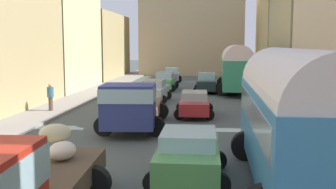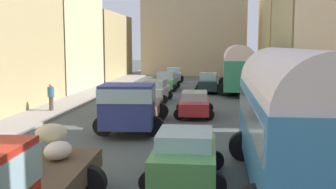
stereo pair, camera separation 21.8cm
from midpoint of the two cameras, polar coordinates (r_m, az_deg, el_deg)
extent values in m
plane|color=#474F4D|center=(26.57, 0.54, -1.68)|extent=(154.00, 154.00, 0.00)
cube|color=gray|center=(28.14, -14.33, -1.27)|extent=(2.50, 70.00, 0.14)
cube|color=gray|center=(26.91, 16.12, -1.70)|extent=(2.50, 70.00, 0.14)
cube|color=beige|center=(37.26, -15.07, 7.36)|extent=(4.54, 10.63, 8.78)
cube|color=tan|center=(49.82, -10.26, 6.69)|extent=(5.53, 14.25, 7.62)
cube|color=tan|center=(39.02, 18.89, 7.54)|extent=(5.32, 11.36, 9.24)
cube|color=tan|center=(50.85, 15.68, 8.08)|extent=(5.10, 11.17, 10.35)
cube|color=tan|center=(55.19, 3.27, 9.12)|extent=(13.45, 6.73, 12.07)
cube|color=tan|center=(54.07, -1.89, 11.83)|extent=(2.86, 2.86, 17.07)
cube|color=tan|center=(53.66, 8.34, 11.80)|extent=(2.86, 2.86, 17.07)
cube|color=teal|center=(11.83, 16.76, -4.92)|extent=(2.44, 8.77, 2.29)
cylinder|color=silver|center=(11.65, 16.96, 0.61)|extent=(2.39, 8.59, 2.27)
cube|color=#99B7C6|center=(11.73, 16.84, -2.50)|extent=(2.48, 8.07, 0.73)
cylinder|color=black|center=(14.57, 10.38, -7.12)|extent=(1.00, 0.35, 1.00)
cylinder|color=black|center=(14.89, 18.95, -7.09)|extent=(1.00, 0.35, 1.00)
cube|color=#318B66|center=(35.05, 9.38, 3.08)|extent=(2.61, 9.88, 2.32)
cylinder|color=silver|center=(34.99, 9.42, 4.98)|extent=(2.55, 9.68, 2.35)
cube|color=#99B7C6|center=(35.02, 9.40, 3.91)|extent=(2.64, 9.09, 0.74)
cylinder|color=black|center=(38.15, 7.44, 1.68)|extent=(1.00, 0.35, 1.00)
cylinder|color=black|center=(38.24, 10.85, 1.63)|extent=(1.00, 0.35, 1.00)
cylinder|color=black|center=(32.09, 7.54, 0.67)|extent=(1.00, 0.35, 1.00)
cylinder|color=black|center=(32.20, 11.59, 0.61)|extent=(1.00, 0.35, 1.00)
cube|color=brown|center=(10.45, -17.70, -11.79)|extent=(2.22, 4.80, 0.55)
ellipsoid|color=beige|center=(10.39, -20.38, -8.99)|extent=(1.07, 1.17, 0.49)
ellipsoid|color=silver|center=(11.22, -15.18, -7.63)|extent=(0.82, 0.98, 0.49)
ellipsoid|color=beige|center=(9.00, -20.87, -11.58)|extent=(1.06, 1.05, 0.47)
ellipsoid|color=beige|center=(11.60, -16.07, -5.24)|extent=(1.07, 0.97, 0.52)
cylinder|color=black|center=(10.99, -10.97, -12.14)|extent=(0.90, 0.32, 0.90)
cylinder|color=black|center=(11.65, -20.92, -11.37)|extent=(0.90, 0.32, 0.90)
cube|color=navy|center=(17.64, -5.92, -1.62)|extent=(2.35, 2.03, 1.88)
cube|color=#99B7C6|center=(17.57, -5.94, 0.08)|extent=(2.40, 2.11, 0.60)
cube|color=brown|center=(21.07, -4.59, -2.01)|extent=(2.53, 5.00, 0.55)
ellipsoid|color=silver|center=(19.32, -4.86, -1.35)|extent=(0.83, 0.65, 0.45)
ellipsoid|color=silver|center=(20.52, -3.28, -0.84)|extent=(0.77, 0.90, 0.44)
ellipsoid|color=beige|center=(19.69, -6.03, -0.99)|extent=(0.90, 0.79, 0.59)
ellipsoid|color=beige|center=(19.80, -5.78, 0.08)|extent=(0.99, 0.92, 0.54)
ellipsoid|color=beige|center=(20.23, -6.20, 0.08)|extent=(1.06, 1.04, 0.50)
cylinder|color=black|center=(17.92, -2.21, -4.50)|extent=(0.90, 0.31, 0.90)
cylinder|color=black|center=(18.23, -9.28, -4.39)|extent=(0.90, 0.31, 0.90)
cylinder|color=black|center=(21.90, -1.38, -2.37)|extent=(0.90, 0.31, 0.90)
cylinder|color=black|center=(22.16, -7.19, -2.32)|extent=(0.90, 0.31, 0.90)
cube|color=silver|center=(28.82, -2.13, 0.30)|extent=(1.74, 3.73, 0.76)
cube|color=#9BAEBA|center=(28.75, -2.13, 1.57)|extent=(1.47, 1.97, 0.53)
cylinder|color=black|center=(27.62, -0.96, -0.72)|extent=(0.60, 0.21, 0.60)
cylinder|color=black|center=(27.92, -4.13, -0.65)|extent=(0.60, 0.21, 0.60)
cylinder|color=black|center=(29.84, -0.25, -0.14)|extent=(0.60, 0.21, 0.60)
cylinder|color=black|center=(30.11, -3.19, -0.08)|extent=(0.60, 0.21, 0.60)
cube|color=#4E9A5A|center=(36.07, -0.58, 1.67)|extent=(1.69, 4.33, 0.77)
cube|color=#A1B2D2|center=(36.01, -0.59, 2.73)|extent=(1.45, 2.26, 0.57)
cylinder|color=black|center=(34.69, 0.43, 0.88)|extent=(0.60, 0.21, 0.60)
cylinder|color=black|center=(34.91, -2.16, 0.91)|extent=(0.60, 0.21, 0.60)
cylinder|color=black|center=(37.32, 0.89, 1.31)|extent=(0.60, 0.21, 0.60)
cylinder|color=black|center=(37.52, -1.52, 1.34)|extent=(0.60, 0.21, 0.60)
cube|color=slate|center=(44.05, 0.39, 2.61)|extent=(1.80, 3.92, 0.70)
cube|color=#9AC3D0|center=(44.01, 0.39, 3.42)|extent=(1.49, 2.07, 0.54)
cylinder|color=black|center=(42.88, 1.38, 2.06)|extent=(0.60, 0.21, 0.60)
cylinder|color=black|center=(42.93, -0.70, 2.07)|extent=(0.60, 0.21, 0.60)
cylinder|color=black|center=(45.25, 1.42, 2.32)|extent=(0.60, 0.21, 0.60)
cylinder|color=black|center=(45.29, -0.55, 2.33)|extent=(0.60, 0.21, 0.60)
cube|color=#4F934A|center=(12.24, 2.38, -8.99)|extent=(1.81, 3.68, 0.77)
cube|color=#99C2CE|center=(12.08, 2.40, -6.18)|extent=(1.59, 1.92, 0.46)
cylinder|color=black|center=(13.50, -1.23, -9.02)|extent=(0.60, 0.21, 0.60)
cylinder|color=black|center=(13.42, 6.53, -9.17)|extent=(0.60, 0.21, 0.60)
cylinder|color=black|center=(11.35, -2.59, -12.19)|extent=(0.60, 0.21, 0.60)
cylinder|color=black|center=(11.25, 6.74, -12.41)|extent=(0.60, 0.21, 0.60)
cube|color=red|center=(22.96, 3.45, -1.57)|extent=(1.68, 3.83, 0.66)
cube|color=#A5C1BF|center=(22.88, 3.46, -0.17)|extent=(1.45, 2.00, 0.47)
cylinder|color=black|center=(24.19, 1.60, -1.83)|extent=(0.60, 0.21, 0.60)
cylinder|color=black|center=(24.17, 5.37, -1.87)|extent=(0.60, 0.21, 0.60)
cylinder|color=black|center=(21.87, 1.31, -2.78)|extent=(0.60, 0.21, 0.60)
cylinder|color=black|center=(21.85, 5.49, -2.83)|extent=(0.60, 0.21, 0.60)
cube|color=#1C292D|center=(34.33, 5.25, 1.41)|extent=(1.59, 4.01, 0.81)
cube|color=#97C0C9|center=(34.27, 5.27, 2.57)|extent=(1.39, 2.09, 0.59)
cylinder|color=black|center=(35.62, 4.03, 1.02)|extent=(0.60, 0.21, 0.60)
cylinder|color=black|center=(35.60, 6.53, 0.99)|extent=(0.60, 0.21, 0.60)
cylinder|color=black|center=(33.16, 3.87, 0.57)|extent=(0.60, 0.21, 0.60)
cylinder|color=black|center=(33.14, 6.55, 0.54)|extent=(0.60, 0.21, 0.60)
cylinder|color=brown|center=(25.11, -16.35, -2.32)|extent=(0.21, 0.21, 0.14)
cylinder|color=brown|center=(25.04, -16.39, -1.26)|extent=(0.28, 0.28, 0.80)
cylinder|color=#3B6886|center=(24.95, -16.44, 0.32)|extent=(0.43, 0.43, 0.59)
sphere|color=tan|center=(24.91, -16.47, 1.25)|extent=(0.22, 0.22, 0.22)
camera|label=1|loc=(0.11, -90.27, -0.03)|focal=43.40mm
camera|label=2|loc=(0.11, 89.73, 0.03)|focal=43.40mm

